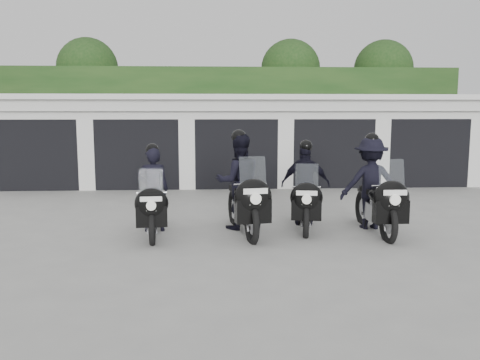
{
  "coord_description": "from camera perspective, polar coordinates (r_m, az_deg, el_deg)",
  "views": [
    {
      "loc": [
        -0.8,
        -10.42,
        2.51
      ],
      "look_at": [
        -0.2,
        0.0,
        1.05
      ],
      "focal_mm": 38.0,
      "sensor_mm": 36.0,
      "label": 1
    }
  ],
  "objects": [
    {
      "name": "ground",
      "position": [
        10.75,
        1.07,
        -5.54
      ],
      "size": [
        80.0,
        80.0,
        0.0
      ],
      "primitive_type": "plane",
      "color": "#9A9A94",
      "rests_on": "ground"
    },
    {
      "name": "police_bike_b",
      "position": [
        10.45,
        0.1,
        -0.85
      ],
      "size": [
        1.13,
        2.47,
        2.16
      ],
      "rotation": [
        0.0,
        0.0,
        0.16
      ],
      "color": "black",
      "rests_on": "ground"
    },
    {
      "name": "police_bike_d",
      "position": [
        10.87,
        14.72,
        -0.88
      ],
      "size": [
        1.26,
        2.4,
        2.09
      ],
      "rotation": [
        0.0,
        0.0,
        0.01
      ],
      "color": "black",
      "rests_on": "ground"
    },
    {
      "name": "police_bike_c",
      "position": [
        10.93,
        7.37,
        -1.05
      ],
      "size": [
        1.13,
        2.19,
        1.92
      ],
      "rotation": [
        0.0,
        0.0,
        -0.16
      ],
      "color": "black",
      "rests_on": "ground"
    },
    {
      "name": "background_vegetation",
      "position": [
        23.37,
        -0.41,
        8.6
      ],
      "size": [
        20.0,
        3.9,
        5.8
      ],
      "color": "#183714",
      "rests_on": "ground"
    },
    {
      "name": "garage_block",
      "position": [
        18.53,
        -0.8,
        4.6
      ],
      "size": [
        16.4,
        6.8,
        2.96
      ],
      "color": "silver",
      "rests_on": "ground"
    },
    {
      "name": "police_bike_a",
      "position": [
        10.32,
        -9.76,
        -2.01
      ],
      "size": [
        0.75,
        2.16,
        1.88
      ],
      "rotation": [
        0.0,
        0.0,
        0.08
      ],
      "color": "black",
      "rests_on": "ground"
    }
  ]
}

